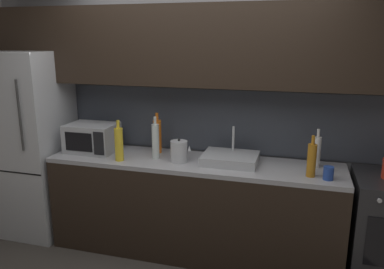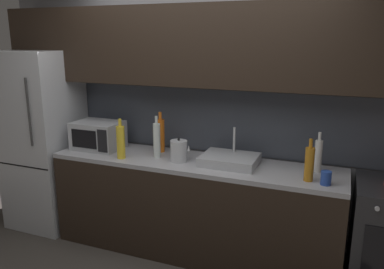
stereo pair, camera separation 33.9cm
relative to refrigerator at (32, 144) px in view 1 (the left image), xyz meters
The scene contains 12 objects.
back_wall 1.83m from the refrigerator, ahead, with size 4.37×0.44×2.50m.
counter_run 1.76m from the refrigerator, ahead, with size 2.63×0.60×0.90m.
refrigerator is the anchor object (origin of this frame).
microwave 0.69m from the refrigerator, ahead, with size 0.46×0.35×0.27m.
sink_basin 2.03m from the refrigerator, ahead, with size 0.48×0.38×0.30m.
kettle 1.59m from the refrigerator, ahead, with size 0.19×0.15×0.21m.
wine_bottle_amber 2.71m from the refrigerator, ahead, with size 0.07×0.07×0.33m.
wine_bottle_yellow 1.08m from the refrigerator, ahead, with size 0.08×0.08×0.37m.
wine_bottle_white 2.75m from the refrigerator, ahead, with size 0.06×0.06×0.33m.
wine_bottle_clear 1.36m from the refrigerator, ahead, with size 0.07×0.07×0.39m.
wine_bottle_orange 1.32m from the refrigerator, ahead, with size 0.08×0.08×0.39m.
mug_blue 2.84m from the refrigerator, ahead, with size 0.08×0.08×0.11m, color #234299.
Camera 1 is at (0.90, -2.26, 1.97)m, focal length 36.01 mm.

